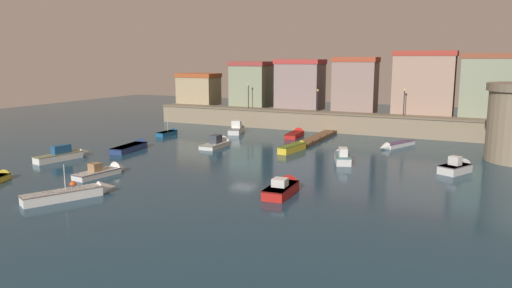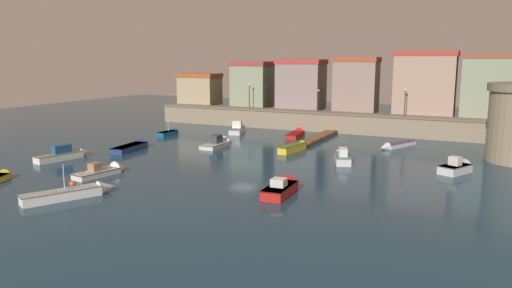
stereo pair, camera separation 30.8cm
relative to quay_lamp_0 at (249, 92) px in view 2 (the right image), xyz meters
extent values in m
plane|color=#19384C|center=(11.98, -25.34, -5.41)|extent=(143.54, 143.54, 0.00)
cube|color=gray|center=(11.98, 0.00, -4.08)|extent=(54.82, 2.82, 2.65)
cube|color=#73644F|center=(11.98, 0.00, -2.63)|extent=(54.82, 3.12, 0.24)
cube|color=tan|center=(-11.47, 3.55, -0.38)|extent=(6.69, 4.28, 4.74)
cube|color=#AA4D27|center=(-11.47, 3.55, 2.34)|extent=(6.95, 4.45, 0.70)
cube|color=gray|center=(-1.35, 4.16, 0.64)|extent=(6.06, 5.50, 6.79)
cube|color=#9E3B37|center=(-1.35, 4.16, 4.39)|extent=(6.30, 5.72, 0.70)
cube|color=gray|center=(7.24, 3.71, 0.82)|extent=(7.02, 4.59, 7.15)
cube|color=#B63937|center=(7.24, 3.71, 4.74)|extent=(7.30, 4.77, 0.70)
cube|color=gray|center=(16.16, 3.21, 0.99)|extent=(6.28, 3.60, 7.49)
cube|color=#AD452D|center=(16.16, 3.21, 5.08)|extent=(6.54, 3.74, 0.70)
cube|color=tan|center=(25.87, 3.16, 1.42)|extent=(8.16, 3.50, 8.35)
cube|color=#AC392E|center=(25.87, 3.16, 5.94)|extent=(8.49, 3.64, 0.70)
cube|color=gray|center=(34.12, 3.05, 1.24)|extent=(6.94, 3.27, 7.99)
cube|color=brown|center=(34.12, 3.05, 5.59)|extent=(7.22, 3.40, 0.70)
cube|color=brown|center=(14.06, -7.53, -5.19)|extent=(1.76, 12.23, 0.44)
cylinder|color=#4B3422|center=(14.85, -2.94, -5.06)|extent=(0.20, 0.20, 0.70)
cylinder|color=#4B3422|center=(14.85, -6.00, -5.06)|extent=(0.20, 0.20, 0.70)
cylinder|color=#4B3422|center=(14.85, -9.05, -5.06)|extent=(0.20, 0.20, 0.70)
cylinder|color=#4B3422|center=(14.85, -12.11, -5.06)|extent=(0.20, 0.20, 0.70)
cylinder|color=black|center=(0.00, 0.00, -0.75)|extent=(0.12, 0.12, 3.53)
sphere|color=#F9D172|center=(0.00, 0.00, 1.16)|extent=(0.32, 0.32, 0.32)
cylinder|color=black|center=(11.43, 0.00, -1.03)|extent=(0.12, 0.12, 2.96)
sphere|color=#F9D172|center=(11.43, 0.00, 0.59)|extent=(0.32, 0.32, 0.32)
cylinder|color=black|center=(23.84, 0.00, -0.83)|extent=(0.12, 0.12, 3.37)
sphere|color=#F9D172|center=(23.84, 0.00, 1.00)|extent=(0.32, 0.32, 0.32)
cube|color=gold|center=(14.11, -17.01, -5.00)|extent=(1.79, 4.93, 0.81)
cone|color=gold|center=(14.51, -14.00, -5.00)|extent=(1.27, 1.48, 1.10)
cube|color=#506A17|center=(14.11, -17.01, -4.63)|extent=(1.82, 5.03, 0.08)
cube|color=white|center=(24.80, -8.24, -5.13)|extent=(3.16, 5.31, 0.54)
cone|color=white|center=(23.47, -11.26, -5.13)|extent=(1.54, 1.71, 1.06)
cube|color=slate|center=(24.80, -8.24, -4.90)|extent=(3.22, 5.41, 0.08)
cone|color=gold|center=(-4.80, -39.64, -5.15)|extent=(1.47, 1.46, 1.15)
cube|color=navy|center=(-3.29, -24.81, -5.08)|extent=(2.21, 5.53, 0.66)
cone|color=navy|center=(-3.66, -21.49, -5.08)|extent=(1.69, 1.56, 1.54)
cube|color=black|center=(-3.29, -24.81, -4.79)|extent=(2.25, 5.64, 0.08)
cube|color=#195689|center=(-6.00, -13.59, -5.11)|extent=(1.32, 3.35, 0.60)
cone|color=#195689|center=(-5.90, -11.53, -5.11)|extent=(1.15, 0.97, 1.11)
cube|color=#0B2E3C|center=(-6.00, -13.59, -4.85)|extent=(1.35, 3.42, 0.08)
cylinder|color=#B2B2B7|center=(-5.99, -13.36, -3.90)|extent=(0.08, 0.08, 1.82)
cube|color=red|center=(19.96, -34.38, -5.01)|extent=(1.91, 4.33, 0.78)
cone|color=red|center=(19.82, -31.72, -5.01)|extent=(1.66, 1.27, 1.60)
cube|color=#5B0D09|center=(19.96, -34.38, -4.66)|extent=(1.94, 4.42, 0.08)
cube|color=silver|center=(19.97, -34.61, -4.31)|extent=(1.15, 1.14, 0.63)
cube|color=#99B7C6|center=(19.95, -34.07, -4.28)|extent=(0.99, 0.11, 0.38)
cube|color=silver|center=(31.89, -20.36, -5.01)|extent=(3.00, 3.74, 0.80)
cone|color=silver|center=(32.82, -18.49, -5.01)|extent=(1.85, 1.55, 1.60)
cube|color=slate|center=(31.89, -20.36, -4.65)|extent=(3.06, 3.81, 0.08)
cube|color=silver|center=(31.86, -20.41, -4.20)|extent=(1.26, 1.18, 0.81)
cube|color=white|center=(2.39, -36.01, -5.14)|extent=(2.15, 4.53, 0.53)
cone|color=white|center=(2.77, -33.30, -5.14)|extent=(1.65, 1.41, 1.49)
cube|color=#61516E|center=(2.39, -36.01, -4.92)|extent=(2.19, 4.62, 0.08)
cube|color=olive|center=(2.38, -36.14, -4.50)|extent=(1.06, 1.10, 0.75)
cube|color=silver|center=(4.68, -18.65, -5.15)|extent=(1.96, 4.35, 0.52)
cone|color=silver|center=(4.64, -15.94, -5.15)|extent=(1.82, 1.24, 1.80)
cube|color=#51714B|center=(4.68, -18.65, -4.93)|extent=(2.00, 4.43, 0.08)
cube|color=#333842|center=(4.68, -18.39, -4.40)|extent=(1.08, 1.53, 0.98)
cube|color=#99B7C6|center=(4.67, -17.63, -4.35)|extent=(0.95, 0.07, 0.59)
cube|color=silver|center=(1.68, -7.31, -5.02)|extent=(2.83, 4.80, 0.77)
cone|color=silver|center=(0.86, -4.58, -5.02)|extent=(1.81, 1.65, 1.51)
cube|color=#4D545A|center=(1.68, -7.31, -4.68)|extent=(2.89, 4.89, 0.08)
cube|color=silver|center=(1.65, -7.21, -4.12)|extent=(1.56, 1.55, 1.02)
cube|color=#99B7C6|center=(1.47, -6.62, -4.07)|extent=(1.10, 0.38, 0.61)
cube|color=red|center=(10.59, -7.13, -5.10)|extent=(1.91, 4.59, 0.62)
cone|color=red|center=(10.36, -4.33, -5.10)|extent=(1.56, 1.37, 1.46)
cube|color=maroon|center=(10.59, -7.13, -4.83)|extent=(1.95, 4.68, 0.08)
cube|color=white|center=(-6.36, -32.40, -5.04)|extent=(2.16, 5.25, 0.73)
cone|color=white|center=(-5.80, -29.24, -5.04)|extent=(1.45, 1.59, 1.23)
cube|color=#7D7F59|center=(-6.36, -32.40, -4.71)|extent=(2.21, 5.36, 0.08)
cube|color=navy|center=(-6.29, -32.02, -4.23)|extent=(1.13, 2.08, 0.88)
cube|color=#99B7C6|center=(-6.12, -31.05, -4.19)|extent=(0.71, 0.18, 0.53)
cube|color=silver|center=(21.02, -20.31, -4.99)|extent=(2.80, 4.42, 0.83)
cone|color=silver|center=(20.13, -17.85, -4.99)|extent=(1.71, 1.57, 1.39)
cube|color=slate|center=(21.02, -20.31, -4.61)|extent=(2.85, 4.51, 0.08)
cube|color=silver|center=(21.21, -20.83, -4.18)|extent=(1.33, 1.78, 0.79)
cube|color=#99B7C6|center=(20.94, -20.08, -4.14)|extent=(0.73, 0.31, 0.48)
cube|color=white|center=(5.41, -42.84, -5.03)|extent=(3.79, 5.83, 0.75)
cone|color=white|center=(6.99, -39.65, -5.03)|extent=(1.77, 1.82, 1.28)
cube|color=#6C5B5A|center=(5.41, -42.84, -4.69)|extent=(3.87, 5.94, 0.08)
cylinder|color=#B2B2B7|center=(5.52, -42.61, -3.65)|extent=(0.08, 0.08, 1.99)
sphere|color=#EA4C19|center=(2.56, -39.06, -5.41)|extent=(0.59, 0.59, 0.59)
camera|label=1|loc=(34.25, -68.81, 5.32)|focal=34.13mm
camera|label=2|loc=(34.53, -68.67, 5.32)|focal=34.13mm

